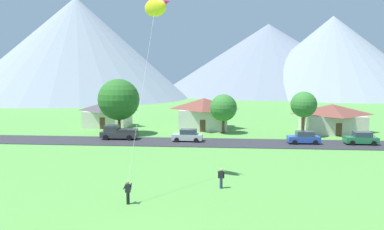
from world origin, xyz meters
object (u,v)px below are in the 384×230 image
parked_car_blue_west_end (304,138)px  tree_center (304,105)px  parked_car_silver_mid_west (188,136)px  house_right_center (108,114)px  parked_car_green_mid_east (361,138)px  tree_left_of_center (119,100)px  house_leftmost (332,118)px  pickup_truck_charcoal_west_side (118,132)px  kite_flyer_with_kite (155,13)px  watcher_person (221,178)px  tree_near_left (223,108)px  house_left_center (204,113)px

parked_car_blue_west_end → tree_center: bearing=79.1°
parked_car_silver_mid_west → house_right_center: bearing=139.3°
parked_car_green_mid_east → tree_left_of_center: bearing=171.4°
parked_car_silver_mid_west → parked_car_green_mid_east: 23.28m
house_leftmost → parked_car_blue_west_end: 12.61m
parked_car_blue_west_end → tree_left_of_center: bearing=168.8°
parked_car_blue_west_end → pickup_truck_charcoal_west_side: 25.90m
kite_flyer_with_kite → watcher_person: size_ratio=9.38×
parked_car_green_mid_east → kite_flyer_with_kite: (-24.15, -18.84, 13.57)m
tree_near_left → watcher_person: (-0.17, -28.01, -3.21)m
tree_near_left → house_leftmost: bearing=8.7°
house_left_center → house_right_center: (-17.33, 0.97, -0.40)m
tree_left_of_center → parked_car_blue_west_end: size_ratio=2.04×
tree_left_of_center → pickup_truck_charcoal_west_side: size_ratio=1.66×
pickup_truck_charcoal_west_side → watcher_person: 25.92m
house_left_center → pickup_truck_charcoal_west_side: size_ratio=1.66×
pickup_truck_charcoal_west_side → kite_flyer_with_kite: bearing=-65.1°
house_left_center → parked_car_blue_west_end: (14.16, -12.90, -1.88)m
parked_car_green_mid_east → watcher_person: bearing=-132.5°
house_right_center → tree_left_of_center: size_ratio=0.91×
parked_car_green_mid_east → tree_center: bearing=137.4°
house_right_center → tree_left_of_center: bearing=-61.9°
house_leftmost → pickup_truck_charcoal_west_side: 33.89m
parked_car_silver_mid_west → parked_car_green_mid_east: size_ratio=1.02×
tree_near_left → parked_car_blue_west_end: size_ratio=1.47×
house_right_center → watcher_person: house_right_center is taller
house_leftmost → tree_center: size_ratio=1.40×
house_left_center → house_right_center: size_ratio=1.09×
parked_car_blue_west_end → pickup_truck_charcoal_west_side: (-25.88, 1.15, 0.19)m
tree_center → watcher_person: size_ratio=4.07×
tree_left_of_center → watcher_person: size_ratio=5.18×
house_left_center → tree_near_left: 6.13m
parked_car_silver_mid_west → house_left_center: bearing=82.7°
house_left_center → house_right_center: bearing=176.8°
tree_near_left → pickup_truck_charcoal_west_side: tree_near_left is taller
house_left_center → tree_near_left: (3.34, -4.95, 1.35)m
tree_left_of_center → house_left_center: bearing=30.5°
house_leftmost → kite_flyer_with_kite: 39.35m
tree_left_of_center → parked_car_silver_mid_west: size_ratio=2.03×
parked_car_blue_west_end → parked_car_green_mid_east: same height
house_leftmost → watcher_person: house_leftmost is taller
house_right_center → pickup_truck_charcoal_west_side: size_ratio=1.51×
tree_left_of_center → parked_car_green_mid_east: tree_left_of_center is taller
house_right_center → kite_flyer_with_kite: bearing=-65.5°
house_left_center → tree_left_of_center: bearing=-149.5°
tree_near_left → tree_left_of_center: 16.40m
house_right_center → parked_car_blue_west_end: 34.45m
tree_near_left → parked_car_silver_mid_west: 9.62m
house_right_center → watcher_person: bearing=-58.9°
house_left_center → house_leftmost: bearing=-6.2°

